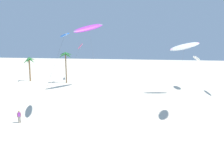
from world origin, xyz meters
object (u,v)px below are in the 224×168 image
at_px(palm_tree_1, 66,57).
at_px(palm_tree_0, 29,63).
at_px(flying_kite_1, 64,35).
at_px(person_near_left, 19,116).
at_px(flying_kite_0, 80,46).
at_px(flying_kite_3, 196,58).
at_px(flying_kite_8, 89,28).
at_px(flying_kite_5, 185,47).

bearing_deg(palm_tree_1, palm_tree_0, 176.94).
height_order(flying_kite_1, person_near_left, flying_kite_1).
height_order(palm_tree_0, palm_tree_1, palm_tree_1).
bearing_deg(flying_kite_0, flying_kite_3, -13.70).
bearing_deg(palm_tree_0, palm_tree_1, -3.06).
relative_size(flying_kite_3, flying_kite_8, 0.50).
bearing_deg(person_near_left, flying_kite_1, 48.94).
relative_size(flying_kite_5, flying_kite_8, 0.71).
bearing_deg(flying_kite_0, palm_tree_0, -153.11).
bearing_deg(flying_kite_5, flying_kite_1, -134.98).
bearing_deg(person_near_left, flying_kite_5, 45.85).
height_order(palm_tree_0, flying_kite_0, flying_kite_0).
xyz_separation_m(flying_kite_0, flying_kite_1, (9.66, -31.29, 1.63)).
bearing_deg(flying_kite_0, palm_tree_1, -101.93).
xyz_separation_m(palm_tree_0, flying_kite_0, (12.29, 6.23, 4.30)).
xyz_separation_m(palm_tree_0, flying_kite_1, (21.95, -25.05, 5.93)).
distance_m(palm_tree_1, flying_kite_0, 7.41).
distance_m(palm_tree_0, flying_kite_8, 21.51).
bearing_deg(flying_kite_8, flying_kite_5, -5.80).
height_order(palm_tree_0, flying_kite_1, flying_kite_1).
bearing_deg(person_near_left, flying_kite_8, 86.93).
distance_m(palm_tree_1, flying_kite_5, 29.28).
height_order(palm_tree_0, flying_kite_3, flying_kite_3).
bearing_deg(flying_kite_5, flying_kite_3, 64.30).
distance_m(palm_tree_0, flying_kite_0, 14.43).
relative_size(palm_tree_0, flying_kite_0, 0.62).
relative_size(flying_kite_3, flying_kite_5, 0.70).
relative_size(palm_tree_0, person_near_left, 4.10).
distance_m(flying_kite_0, flying_kite_3, 31.06).
relative_size(palm_tree_1, flying_kite_1, 0.70).
distance_m(palm_tree_1, flying_kite_1, 27.20).
bearing_deg(flying_kite_1, flying_kite_8, 98.86).
bearing_deg(palm_tree_1, flying_kite_5, -14.55).
height_order(flying_kite_8, person_near_left, flying_kite_8).
distance_m(palm_tree_0, flying_kite_3, 42.41).
relative_size(palm_tree_0, palm_tree_1, 0.82).
distance_m(flying_kite_5, person_near_left, 31.93).
bearing_deg(palm_tree_0, flying_kite_0, 26.89).
distance_m(flying_kite_3, flying_kite_5, 7.99).
relative_size(flying_kite_3, person_near_left, 4.71).
distance_m(flying_kite_1, flying_kite_8, 19.57).
distance_m(flying_kite_8, person_near_left, 27.21).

